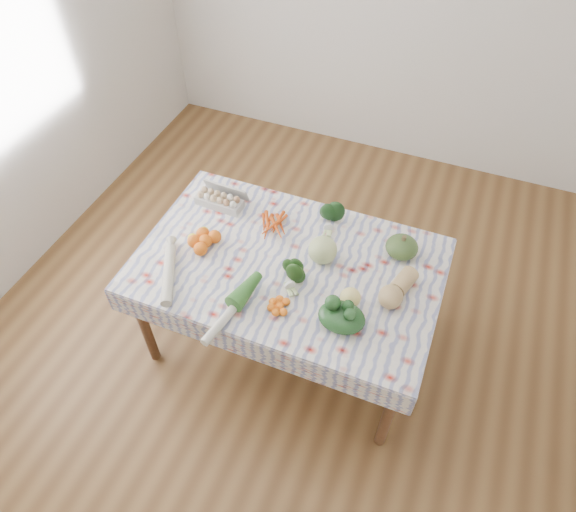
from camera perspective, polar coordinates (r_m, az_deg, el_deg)
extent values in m
plane|color=brown|center=(3.43, 0.00, -9.15)|extent=(4.50, 4.50, 0.00)
cube|color=brown|center=(2.84, 0.00, -1.21)|extent=(1.60, 1.00, 0.04)
cylinder|color=brown|center=(3.18, -15.66, -7.40)|extent=(0.06, 0.06, 0.71)
cylinder|color=brown|center=(2.84, 11.10, -16.78)|extent=(0.06, 0.06, 0.71)
cylinder|color=brown|center=(3.62, -8.33, 3.19)|extent=(0.06, 0.06, 0.71)
cylinder|color=brown|center=(3.33, 14.84, -3.61)|extent=(0.06, 0.06, 0.71)
cube|color=white|center=(2.82, 0.00, -0.86)|extent=(1.66, 1.06, 0.01)
cube|color=#BBBBB5|center=(3.14, -7.67, 6.11)|extent=(0.29, 0.13, 0.08)
cube|color=#CF4B11|center=(2.98, -2.08, 3.15)|extent=(0.23, 0.21, 0.04)
ellipsoid|color=#123312|center=(2.98, 4.60, 4.20)|extent=(0.18, 0.16, 0.13)
ellipsoid|color=#3E5A29|center=(2.89, 12.54, 0.98)|extent=(0.19, 0.19, 0.12)
sphere|color=#B6C780|center=(2.78, 3.87, 0.67)|extent=(0.20, 0.20, 0.16)
ellipsoid|color=tan|center=(2.69, 12.14, -3.40)|extent=(0.20, 0.29, 0.12)
cube|color=orange|center=(2.91, -9.20, 1.65)|extent=(0.30, 0.30, 0.08)
ellipsoid|color=#1D4315|center=(2.69, -0.09, -2.33)|extent=(0.20, 0.20, 0.10)
cube|color=orange|center=(2.61, -0.94, -5.53)|extent=(0.17, 0.17, 0.04)
sphere|color=#EEDC77|center=(2.62, 6.93, -4.62)|extent=(0.12, 0.12, 0.11)
ellipsoid|color=#163717|center=(2.55, 5.97, -6.78)|extent=(0.24, 0.19, 0.10)
cylinder|color=beige|center=(2.80, -13.12, -1.98)|extent=(0.24, 0.40, 0.06)
cylinder|color=beige|center=(2.61, -6.24, -5.94)|extent=(0.13, 0.46, 0.05)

